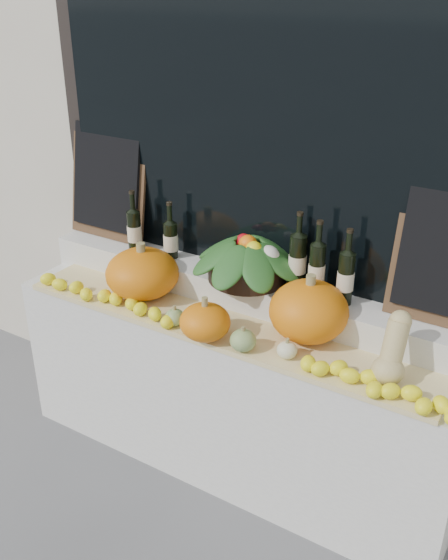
{
  "coord_description": "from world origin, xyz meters",
  "views": [
    {
      "loc": [
        1.32,
        -0.71,
        2.39
      ],
      "look_at": [
        0.0,
        1.45,
        1.12
      ],
      "focal_mm": 40.0,
      "sensor_mm": 36.0,
      "label": 1
    }
  ],
  "objects_px": {
    "pumpkin_right": "(309,311)",
    "wine_bottle_tall": "(297,261)",
    "produce_bowl": "(248,258)",
    "butternut_squash": "(392,352)",
    "pumpkin_left": "(142,273)"
  },
  "relations": [
    {
      "from": "pumpkin_right",
      "to": "butternut_squash",
      "type": "bearing_deg",
      "value": -15.21
    },
    {
      "from": "pumpkin_right",
      "to": "produce_bowl",
      "type": "bearing_deg",
      "value": 159.97
    },
    {
      "from": "butternut_squash",
      "to": "pumpkin_right",
      "type": "bearing_deg",
      "value": 164.79
    },
    {
      "from": "pumpkin_left",
      "to": "pumpkin_right",
      "type": "relative_size",
      "value": 1.05
    },
    {
      "from": "produce_bowl",
      "to": "butternut_squash",
      "type": "bearing_deg",
      "value": -17.59
    },
    {
      "from": "pumpkin_left",
      "to": "pumpkin_right",
      "type": "height_order",
      "value": "pumpkin_right"
    },
    {
      "from": "butternut_squash",
      "to": "wine_bottle_tall",
      "type": "xyz_separation_m",
      "value": [
        -0.56,
        0.3,
        0.14
      ]
    },
    {
      "from": "pumpkin_left",
      "to": "butternut_squash",
      "type": "relative_size",
      "value": 1.3
    },
    {
      "from": "produce_bowl",
      "to": "wine_bottle_tall",
      "type": "height_order",
      "value": "wine_bottle_tall"
    },
    {
      "from": "pumpkin_right",
      "to": "wine_bottle_tall",
      "type": "xyz_separation_m",
      "value": [
        -0.15,
        0.19,
        0.13
      ]
    },
    {
      "from": "pumpkin_left",
      "to": "wine_bottle_tall",
      "type": "relative_size",
      "value": 0.98
    },
    {
      "from": "pumpkin_left",
      "to": "pumpkin_right",
      "type": "distance_m",
      "value": 0.88
    },
    {
      "from": "pumpkin_right",
      "to": "wine_bottle_tall",
      "type": "distance_m",
      "value": 0.28
    },
    {
      "from": "produce_bowl",
      "to": "pumpkin_left",
      "type": "bearing_deg",
      "value": -157.23
    },
    {
      "from": "pumpkin_right",
      "to": "wine_bottle_tall",
      "type": "height_order",
      "value": "wine_bottle_tall"
    }
  ]
}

